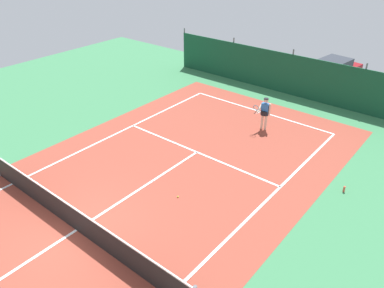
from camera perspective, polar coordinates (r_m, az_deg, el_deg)
ground_plane at (r=13.35m, az=-17.01°, el=-12.33°), size 36.00×36.00×0.00m
court_surface at (r=13.34m, az=-17.01°, el=-12.32°), size 11.02×26.60×0.01m
tennis_net at (r=13.02m, az=-17.35°, el=-10.66°), size 10.12×0.10×1.10m
back_fence at (r=23.77m, az=14.94°, el=9.19°), size 16.30×0.98×2.70m
tennis_player at (r=18.63m, az=10.92°, el=4.86°), size 0.69×0.77×1.64m
tennis_ball_near_player at (r=14.10m, az=-2.14°, el=-7.96°), size 0.07×0.07×0.07m
parked_car at (r=25.47m, az=20.51°, el=10.09°), size 2.43×4.40×1.68m
water_bottle at (r=15.43m, az=21.98°, el=-6.34°), size 0.08×0.08×0.24m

